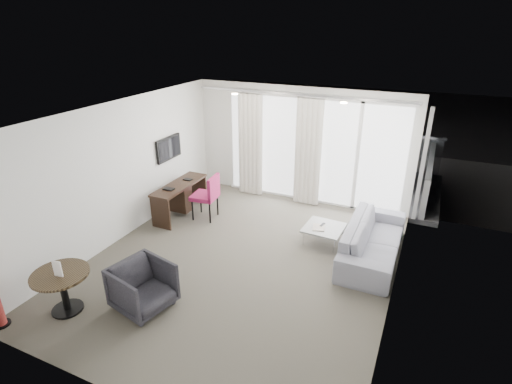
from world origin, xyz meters
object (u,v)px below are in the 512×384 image
at_px(round_table, 64,292).
at_px(sofa, 373,240).
at_px(coffee_table, 323,234).
at_px(tub_armchair, 143,287).
at_px(rattan_chair_b, 399,172).
at_px(desk_chair, 205,197).
at_px(rattan_chair_a, 338,172).
at_px(desk, 180,199).

xyz_separation_m(round_table, sofa, (3.80, 3.31, 0.01)).
relative_size(round_table, coffee_table, 1.12).
relative_size(tub_armchair, rattan_chair_b, 0.87).
height_order(desk_chair, sofa, desk_chair).
relative_size(rattan_chair_a, rattan_chair_b, 0.87).
bearing_deg(rattan_chair_b, tub_armchair, -118.22).
relative_size(desk_chair, coffee_table, 1.37).
relative_size(coffee_table, rattan_chair_a, 0.91).
xyz_separation_m(rattan_chair_a, rattan_chair_b, (1.41, 0.47, 0.06)).
relative_size(round_table, rattan_chair_b, 0.88).
xyz_separation_m(coffee_table, rattan_chair_b, (0.98, 3.28, 0.29)).
bearing_deg(rattan_chair_a, coffee_table, -94.19).
relative_size(coffee_table, rattan_chair_b, 0.79).
bearing_deg(round_table, sofa, 41.09).
height_order(desk, rattan_chair_b, rattan_chair_b).
height_order(tub_armchair, rattan_chair_a, rattan_chair_a).
relative_size(desk, desk_chair, 1.54).
relative_size(desk_chair, rattan_chair_a, 1.24).
bearing_deg(sofa, rattan_chair_a, 24.75).
bearing_deg(round_table, rattan_chair_b, 60.17).
bearing_deg(tub_armchair, desk, 37.12).
bearing_deg(rattan_chair_a, desk, -145.45).
bearing_deg(round_table, tub_armchair, 28.04).
bearing_deg(desk, coffee_table, 2.32).
distance_m(desk_chair, rattan_chair_b, 4.87).
bearing_deg(tub_armchair, rattan_chair_b, -11.87).
distance_m(tub_armchair, rattan_chair_b, 6.83).
height_order(desk_chair, coffee_table, desk_chair).
height_order(coffee_table, rattan_chair_b, rattan_chair_b).
height_order(sofa, rattan_chair_b, rattan_chair_b).
distance_m(desk_chair, sofa, 3.50).
relative_size(desk, coffee_table, 2.11).
bearing_deg(tub_armchair, desk_chair, 26.45).
xyz_separation_m(desk, rattan_chair_a, (2.70, 2.94, 0.04)).
xyz_separation_m(tub_armchair, sofa, (2.81, 2.78, -0.03)).
bearing_deg(sofa, coffee_table, 82.29).
height_order(round_table, coffee_table, round_table).
bearing_deg(rattan_chair_b, rattan_chair_a, -165.11).
distance_m(desk, round_table, 3.32).
bearing_deg(rattan_chair_a, tub_armchair, -117.15).
distance_m(round_table, rattan_chair_a, 6.71).
bearing_deg(desk, tub_armchair, -65.82).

